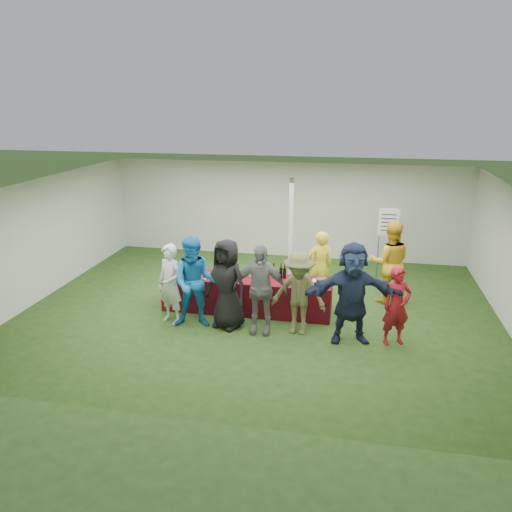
% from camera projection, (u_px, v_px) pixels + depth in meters
% --- Properties ---
extents(ground, '(60.00, 60.00, 0.00)m').
position_uv_depth(ground, '(259.00, 310.00, 10.82)').
color(ground, '#284719').
rests_on(ground, ground).
extents(tent, '(10.00, 10.00, 10.00)m').
position_uv_depth(tent, '(291.00, 237.00, 11.44)').
color(tent, white).
rests_on(tent, ground).
extents(serving_table, '(3.60, 0.80, 0.75)m').
position_uv_depth(serving_table, '(247.00, 294.00, 10.69)').
color(serving_table, '#610A17').
rests_on(serving_table, ground).
extents(wine_bottles, '(0.57, 0.08, 0.32)m').
position_uv_depth(wine_bottles, '(273.00, 272.00, 10.58)').
color(wine_bottles, black).
rests_on(wine_bottles, serving_table).
extents(wine_glasses, '(1.16, 0.08, 0.16)m').
position_uv_depth(wine_glasses, '(200.00, 274.00, 10.48)').
color(wine_glasses, silver).
rests_on(wine_glasses, serving_table).
extents(water_bottle, '(0.07, 0.07, 0.23)m').
position_uv_depth(water_bottle, '(251.00, 272.00, 10.61)').
color(water_bottle, silver).
rests_on(water_bottle, serving_table).
extents(bar_towel, '(0.25, 0.18, 0.03)m').
position_uv_depth(bar_towel, '(318.00, 281.00, 10.34)').
color(bar_towel, white).
rests_on(bar_towel, serving_table).
extents(dump_bucket, '(0.24, 0.24, 0.18)m').
position_uv_depth(dump_bucket, '(322.00, 283.00, 10.05)').
color(dump_bucket, slate).
rests_on(dump_bucket, serving_table).
extents(wine_list_sign, '(0.50, 0.03, 1.80)m').
position_uv_depth(wine_list_sign, '(388.00, 228.00, 12.40)').
color(wine_list_sign, slate).
rests_on(wine_list_sign, ground).
extents(staff_pourer, '(0.71, 0.61, 1.64)m').
position_uv_depth(staff_pourer, '(320.00, 267.00, 11.04)').
color(staff_pourer, yellow).
rests_on(staff_pourer, ground).
extents(staff_back, '(0.95, 0.77, 1.85)m').
position_uv_depth(staff_back, '(390.00, 262.00, 11.01)').
color(staff_back, gold).
rests_on(staff_back, ground).
extents(customer_0, '(0.71, 0.61, 1.65)m').
position_uv_depth(customer_0, '(170.00, 284.00, 10.01)').
color(customer_0, silver).
rests_on(customer_0, ground).
extents(customer_1, '(1.02, 0.86, 1.85)m').
position_uv_depth(customer_1, '(195.00, 282.00, 9.82)').
color(customer_1, '#1671B7').
rests_on(customer_1, ground).
extents(customer_2, '(1.04, 0.87, 1.82)m').
position_uv_depth(customer_2, '(227.00, 284.00, 9.78)').
color(customer_2, black).
rests_on(customer_2, ground).
extents(customer_3, '(1.05, 0.44, 1.79)m').
position_uv_depth(customer_3, '(260.00, 289.00, 9.56)').
color(customer_3, slate).
rests_on(customer_3, ground).
extents(customer_4, '(1.13, 0.73, 1.65)m').
position_uv_depth(customer_4, '(299.00, 293.00, 9.54)').
color(customer_4, brown).
rests_on(customer_4, ground).
extents(customer_5, '(1.87, 0.92, 1.93)m').
position_uv_depth(customer_5, '(352.00, 293.00, 9.18)').
color(customer_5, '#19233A').
rests_on(customer_5, ground).
extents(customer_6, '(0.64, 0.54, 1.50)m').
position_uv_depth(customer_6, '(397.00, 306.00, 9.14)').
color(customer_6, maroon).
rests_on(customer_6, ground).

